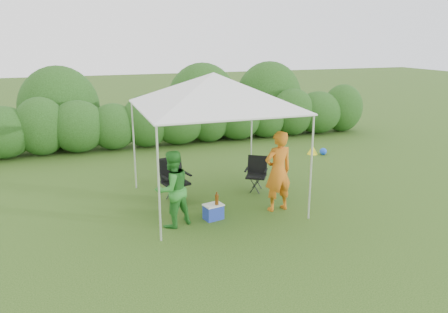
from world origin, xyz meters
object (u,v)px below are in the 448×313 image
object	(u,v)px
man	(278,171)
cooler	(213,212)
chair_right	(257,171)
chair_left	(174,177)
canopy	(214,90)
woman	(172,189)

from	to	relation	value
man	cooler	world-z (taller)	man
chair_right	cooler	bearing A→B (deg)	-107.40
man	chair_left	bearing A→B (deg)	-40.20
man	cooler	xyz separation A→B (m)	(-1.42, -0.02, -0.69)
chair_right	man	world-z (taller)	man
canopy	woman	xyz separation A→B (m)	(-1.14, -0.93, -1.71)
chair_left	man	size ratio (longest dim) A/B	0.56
woman	cooler	bearing A→B (deg)	160.00
chair_left	man	xyz separation A→B (m)	(1.92, -1.28, 0.31)
chair_right	cooler	size ratio (longest dim) A/B	1.91
cooler	chair_right	bearing A→B (deg)	27.99
chair_left	cooler	world-z (taller)	chair_left
chair_left	man	distance (m)	2.33
canopy	woman	world-z (taller)	canopy
woman	man	bearing A→B (deg)	159.05
chair_right	chair_left	xyz separation A→B (m)	(-2.00, -0.01, 0.08)
man	woman	size ratio (longest dim) A/B	1.14
cooler	canopy	bearing A→B (deg)	57.47
chair_right	cooler	world-z (taller)	chair_right
man	woman	bearing A→B (deg)	-5.05
man	woman	xyz separation A→B (m)	(-2.24, -0.05, -0.10)
man	cooler	distance (m)	1.58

